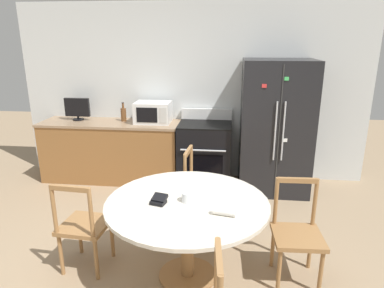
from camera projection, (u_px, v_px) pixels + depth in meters
The scene contains 15 objects.
ground_plane at pixel (158, 283), 3.03m from camera, with size 14.00×14.00×0.00m, color #9E8466.
back_wall at pixel (192, 93), 5.17m from camera, with size 5.20×0.10×2.60m.
kitchen_counter at pixel (112, 151), 5.20m from camera, with size 2.07×0.64×0.90m.
refrigerator at pixel (275, 127), 4.72m from camera, with size 0.95×0.80×1.83m.
oven_range at pixel (205, 153), 5.02m from camera, with size 0.76×0.68×1.08m.
microwave at pixel (153, 112), 4.99m from camera, with size 0.51×0.39×0.30m.
countertop_tv at pixel (77, 108), 5.14m from camera, with size 0.38×0.16×0.34m.
counter_bottle at pixel (123, 114), 5.10m from camera, with size 0.08×0.08×0.28m.
dining_table at pixel (187, 214), 2.94m from camera, with size 1.39×1.39×0.75m.
dining_chair_left at pixel (84, 226), 3.13m from camera, with size 0.45×0.45×0.90m.
dining_chair_far at pixel (202, 189), 3.90m from camera, with size 0.45×0.45×0.90m.
dining_chair_right at pixel (297, 234), 2.99m from camera, with size 0.44×0.44×0.90m.
candle_glass at pixel (187, 198), 2.89m from camera, with size 0.10×0.10×0.08m.
folded_napkin at pixel (224, 212), 2.67m from camera, with size 0.19×0.08×0.05m.
wallet at pixel (159, 200), 2.86m from camera, with size 0.15×0.15×0.07m.
Camera 1 is at (0.58, -2.49, 2.07)m, focal length 32.00 mm.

